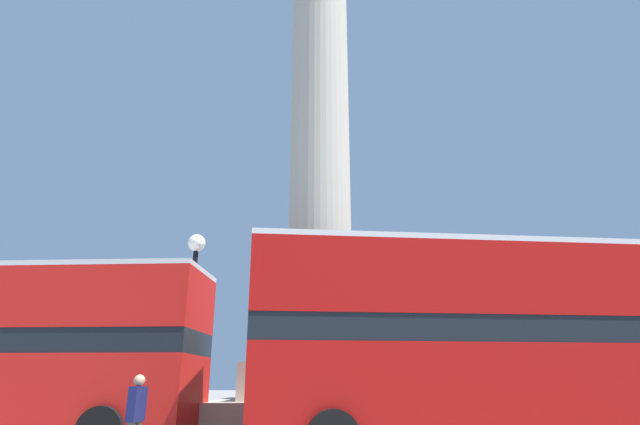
{
  "coord_description": "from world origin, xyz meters",
  "views": [
    {
      "loc": [
        -0.15,
        -15.79,
        1.44
      ],
      "look_at": [
        0.0,
        0.0,
        6.86
      ],
      "focal_mm": 28.0,
      "sensor_mm": 36.0,
      "label": 1
    }
  ],
  "objects_px": {
    "street_lamp": "(192,303)",
    "pedestrian_near_lamp": "(135,416)",
    "bus_c": "(492,336)",
    "monument_column": "(320,224)",
    "equestrian_statue": "(79,380)"
  },
  "relations": [
    {
      "from": "street_lamp",
      "to": "pedestrian_near_lamp",
      "type": "relative_size",
      "value": 3.47
    },
    {
      "from": "street_lamp",
      "to": "bus_c",
      "type": "bearing_deg",
      "value": -18.58
    },
    {
      "from": "monument_column",
      "to": "pedestrian_near_lamp",
      "type": "distance_m",
      "value": 8.84
    },
    {
      "from": "equestrian_statue",
      "to": "bus_c",
      "type": "bearing_deg",
      "value": -25.4
    },
    {
      "from": "monument_column",
      "to": "equestrian_statue",
      "type": "xyz_separation_m",
      "value": [
        -9.5,
        5.11,
        -4.88
      ]
    },
    {
      "from": "monument_column",
      "to": "bus_c",
      "type": "bearing_deg",
      "value": -48.41
    },
    {
      "from": "street_lamp",
      "to": "pedestrian_near_lamp",
      "type": "distance_m",
      "value": 4.92
    },
    {
      "from": "bus_c",
      "to": "equestrian_statue",
      "type": "xyz_separation_m",
      "value": [
        -13.32,
        9.43,
        -0.88
      ]
    },
    {
      "from": "equestrian_statue",
      "to": "street_lamp",
      "type": "distance_m",
      "value": 9.31
    },
    {
      "from": "monument_column",
      "to": "pedestrian_near_lamp",
      "type": "height_order",
      "value": "monument_column"
    },
    {
      "from": "bus_c",
      "to": "monument_column",
      "type": "bearing_deg",
      "value": 126.35
    },
    {
      "from": "equestrian_statue",
      "to": "pedestrian_near_lamp",
      "type": "relative_size",
      "value": 3.51
    },
    {
      "from": "pedestrian_near_lamp",
      "to": "street_lamp",
      "type": "bearing_deg",
      "value": 12.53
    },
    {
      "from": "monument_column",
      "to": "street_lamp",
      "type": "xyz_separation_m",
      "value": [
        -3.6,
        -1.82,
        -2.9
      ]
    },
    {
      "from": "street_lamp",
      "to": "monument_column",
      "type": "bearing_deg",
      "value": 26.79
    }
  ]
}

